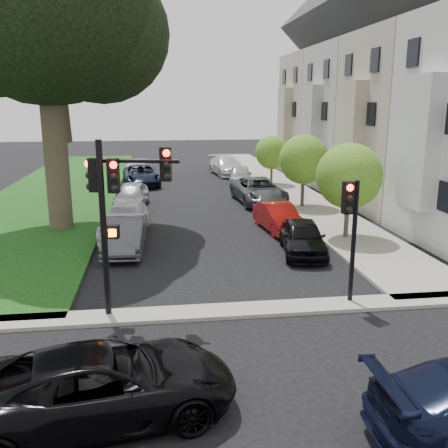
{
  "coord_description": "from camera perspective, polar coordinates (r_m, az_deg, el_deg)",
  "views": [
    {
      "loc": [
        -2.26,
        -11.71,
        6.17
      ],
      "look_at": [
        0.0,
        5.0,
        2.0
      ],
      "focal_mm": 40.0,
      "sensor_mm": 36.0,
      "label": 1
    }
  ],
  "objects": [
    {
      "name": "car_parked_0",
      "position": [
        20.8,
        9.01,
        -1.5
      ],
      "size": [
        2.29,
        4.37,
        1.42
      ],
      "primitive_type": "imported",
      "rotation": [
        0.0,
        0.0,
        -0.15
      ],
      "color": "black",
      "rests_on": "ground"
    },
    {
      "name": "house_b",
      "position": [
        30.94,
        21.38,
        14.39
      ],
      "size": [
        7.7,
        7.55,
        15.97
      ],
      "color": "gray",
      "rests_on": "ground"
    },
    {
      "name": "car_parked_4",
      "position": [
        42.83,
        0.33,
        6.68
      ],
      "size": [
        2.94,
        5.69,
        1.58
      ],
      "primitive_type": "imported",
      "rotation": [
        0.0,
        0.0,
        0.14
      ],
      "color": "silver",
      "rests_on": "ground"
    },
    {
      "name": "small_tree_c",
      "position": [
        37.31,
        5.5,
        8.15
      ],
      "size": [
        2.48,
        2.48,
        3.73
      ],
      "color": "#413827",
      "rests_on": "ground"
    },
    {
      "name": "car_parked_2",
      "position": [
        30.89,
        4.01,
        3.82
      ],
      "size": [
        2.95,
        5.78,
        1.56
      ],
      "primitive_type": "imported",
      "rotation": [
        0.0,
        0.0,
        0.06
      ],
      "color": "#3F4247",
      "rests_on": "ground"
    },
    {
      "name": "grass_strip",
      "position": [
        36.85,
        -18.17,
        3.66
      ],
      "size": [
        8.0,
        44.0,
        0.12
      ],
      "primitive_type": "cube",
      "color": "black",
      "rests_on": "ground"
    },
    {
      "name": "ground",
      "position": [
        13.43,
        2.94,
        -13.49
      ],
      "size": [
        140.0,
        140.0,
        0.0
      ],
      "primitive_type": "plane",
      "color": "black",
      "rests_on": "ground"
    },
    {
      "name": "small_tree_a",
      "position": [
        22.92,
        14.11,
        5.34
      ],
      "size": [
        2.93,
        2.93,
        4.4
      ],
      "color": "#413827",
      "rests_on": "ground"
    },
    {
      "name": "house_d",
      "position": [
        44.7,
        11.89,
        14.59
      ],
      "size": [
        7.7,
        7.55,
        15.97
      ],
      "color": "tan",
      "rests_on": "ground"
    },
    {
      "name": "car_parked_9",
      "position": [
        42.54,
        -9.81,
        6.32
      ],
      "size": [
        2.13,
        4.51,
        1.43
      ],
      "primitive_type": "imported",
      "rotation": [
        0.0,
        0.0,
        -0.15
      ],
      "color": "silver",
      "rests_on": "ground"
    },
    {
      "name": "car_parked_8",
      "position": [
        38.06,
        -9.43,
        5.53
      ],
      "size": [
        3.09,
        5.7,
        1.52
      ],
      "primitive_type": "imported",
      "rotation": [
        0.0,
        0.0,
        0.11
      ],
      "color": "black",
      "rests_on": "ground"
    },
    {
      "name": "car_parked_5",
      "position": [
        21.28,
        -11.23,
        -1.18
      ],
      "size": [
        1.75,
        4.51,
        1.47
      ],
      "primitive_type": "imported",
      "rotation": [
        0.0,
        0.0,
        -0.04
      ],
      "color": "#3F4247",
      "rests_on": "ground"
    },
    {
      "name": "car_parked_3",
      "position": [
        37.91,
        1.88,
        5.62
      ],
      "size": [
        2.27,
        4.42,
        1.44
      ],
      "primitive_type": "imported",
      "rotation": [
        0.0,
        0.0,
        -0.14
      ],
      "color": "#999BA0",
      "rests_on": "ground"
    },
    {
      "name": "car_parked_6",
      "position": [
        23.83,
        -11.18,
        0.44
      ],
      "size": [
        2.41,
        5.19,
        1.47
      ],
      "primitive_type": "imported",
      "rotation": [
        0.0,
        0.0,
        -0.07
      ],
      "color": "silver",
      "rests_on": "ground"
    },
    {
      "name": "sidewalk_right",
      "position": [
        37.33,
        6.39,
        4.39
      ],
      "size": [
        3.5,
        44.0,
        0.12
      ],
      "primitive_type": "cube",
      "color": "gray",
      "rests_on": "ground"
    },
    {
      "name": "car_cross_near",
      "position": [
        10.59,
        -13.8,
        -17.39
      ],
      "size": [
        5.72,
        3.42,
        1.49
      ],
      "primitive_type": "imported",
      "rotation": [
        0.0,
        0.0,
        1.76
      ],
      "color": "black",
      "rests_on": "ground"
    },
    {
      "name": "sidewalk_cross",
      "position": [
        15.18,
        1.54,
        -9.85
      ],
      "size": [
        60.0,
        1.0,
        0.12
      ],
      "primitive_type": "cube",
      "color": "gray",
      "rests_on": "ground"
    },
    {
      "name": "house_c",
      "position": [
        37.7,
        15.78,
        14.55
      ],
      "size": [
        7.7,
        7.55,
        15.97
      ],
      "color": "#B0A59F",
      "rests_on": "ground"
    },
    {
      "name": "car_parked_1",
      "position": [
        24.35,
        6.26,
        0.76
      ],
      "size": [
        1.86,
        4.21,
        1.34
      ],
      "primitive_type": "imported",
      "rotation": [
        0.0,
        0.0,
        0.11
      ],
      "color": "maroon",
      "rests_on": "ground"
    },
    {
      "name": "traffic_signal_secondary",
      "position": [
        15.42,
        14.29,
        0.51
      ],
      "size": [
        0.5,
        0.41,
        3.89
      ],
      "color": "black",
      "rests_on": "ground"
    },
    {
      "name": "car_parked_7",
      "position": [
        30.34,
        -10.49,
        3.32
      ],
      "size": [
        2.16,
        4.41,
        1.45
      ],
      "primitive_type": "imported",
      "rotation": [
        0.0,
        0.0,
        -0.11
      ],
      "color": "#999BA0",
      "rests_on": "ground"
    },
    {
      "name": "small_tree_b",
      "position": [
        29.47,
        9.1,
        7.29
      ],
      "size": [
        2.88,
        2.88,
        4.31
      ],
      "color": "#413827",
      "rests_on": "ground"
    },
    {
      "name": "traffic_signal_main",
      "position": [
        14.23,
        -12.16,
        3.0
      ],
      "size": [
        2.53,
        0.68,
        5.16
      ],
      "color": "black",
      "rests_on": "ground"
    }
  ]
}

